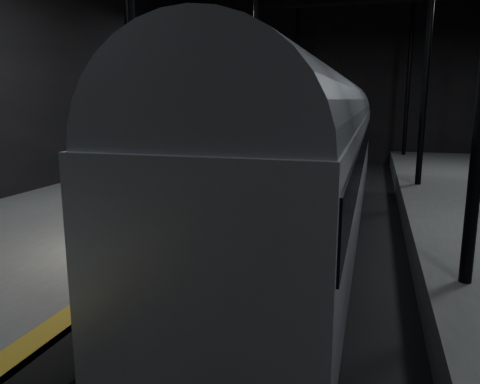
% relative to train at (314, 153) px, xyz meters
% --- Properties ---
extents(ground, '(44.00, 44.00, 0.00)m').
position_rel_train_xyz_m(ground, '(0.00, -0.50, -3.11)').
color(ground, black).
rests_on(ground, ground).
extents(platform_left, '(9.00, 43.80, 1.00)m').
position_rel_train_xyz_m(platform_left, '(-7.50, -0.50, -2.61)').
color(platform_left, '#50504D').
rests_on(platform_left, ground).
extents(tactile_strip, '(0.50, 43.80, 0.01)m').
position_rel_train_xyz_m(tactile_strip, '(-3.25, -0.50, -2.10)').
color(tactile_strip, olive).
rests_on(tactile_strip, platform_left).
extents(track, '(2.40, 43.00, 0.24)m').
position_rel_train_xyz_m(track, '(0.00, -0.50, -3.04)').
color(track, '#3F3328').
rests_on(track, ground).
extents(train, '(3.12, 20.83, 5.57)m').
position_rel_train_xyz_m(train, '(0.00, 0.00, 0.00)').
color(train, '#9B9DA2').
rests_on(train, ground).
extents(woman, '(0.65, 0.49, 1.59)m').
position_rel_train_xyz_m(woman, '(-4.25, -1.35, -1.31)').
color(woman, '#9A8E5E').
rests_on(woman, platform_left).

